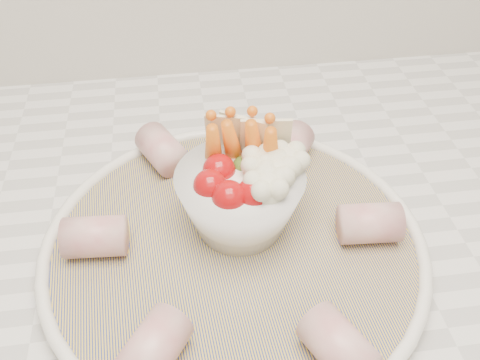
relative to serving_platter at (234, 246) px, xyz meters
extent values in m
cube|color=silver|center=(0.05, 0.03, -0.03)|extent=(2.04, 0.62, 0.04)
cylinder|color=navy|center=(0.00, 0.00, 0.00)|extent=(0.38, 0.38, 0.01)
torus|color=white|center=(0.00, 0.00, 0.00)|extent=(0.35, 0.35, 0.01)
sphere|color=#A00A0C|center=(-0.02, 0.01, 0.07)|extent=(0.03, 0.03, 0.03)
sphere|color=#A00A0C|center=(0.00, 0.00, 0.07)|extent=(0.03, 0.03, 0.03)
sphere|color=#A00A0C|center=(0.02, 0.00, 0.07)|extent=(0.03, 0.03, 0.03)
sphere|color=#A00A0C|center=(-0.01, 0.03, 0.07)|extent=(0.03, 0.03, 0.03)
sphere|color=#456521|center=(0.01, 0.04, 0.06)|extent=(0.02, 0.02, 0.02)
cone|color=orange|center=(0.01, 0.05, 0.07)|extent=(0.04, 0.04, 0.07)
cone|color=orange|center=(0.03, 0.05, 0.07)|extent=(0.03, 0.04, 0.07)
cone|color=orange|center=(0.04, 0.04, 0.07)|extent=(0.03, 0.04, 0.07)
cone|color=orange|center=(-0.01, 0.05, 0.07)|extent=(0.02, 0.04, 0.07)
sphere|color=silver|center=(0.04, 0.02, 0.07)|extent=(0.03, 0.03, 0.03)
sphere|color=silver|center=(0.03, 0.00, 0.07)|extent=(0.03, 0.03, 0.03)
sphere|color=silver|center=(0.05, 0.03, 0.07)|extent=(0.03, 0.03, 0.03)
sphere|color=silver|center=(0.03, 0.03, 0.07)|extent=(0.03, 0.03, 0.03)
cube|color=beige|center=(0.02, 0.06, 0.08)|extent=(0.05, 0.03, 0.05)
cube|color=beige|center=(0.04, 0.06, 0.08)|extent=(0.05, 0.02, 0.05)
cube|color=beige|center=(0.01, 0.07, 0.08)|extent=(0.05, 0.02, 0.05)
cylinder|color=#B6535A|center=(0.12, -0.01, 0.02)|extent=(0.06, 0.04, 0.04)
cylinder|color=#B6535A|center=(0.07, 0.11, 0.02)|extent=(0.06, 0.07, 0.04)
cylinder|color=#B6535A|center=(-0.06, 0.13, 0.02)|extent=(0.06, 0.06, 0.04)
cylinder|color=#B6535A|center=(-0.12, 0.01, 0.02)|extent=(0.06, 0.04, 0.04)
cylinder|color=#B6535A|center=(-0.07, -0.11, 0.02)|extent=(0.06, 0.07, 0.04)
cylinder|color=#B6535A|center=(0.06, -0.13, 0.02)|extent=(0.06, 0.06, 0.04)
camera|label=1|loc=(-0.04, -0.32, 0.37)|focal=40.00mm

